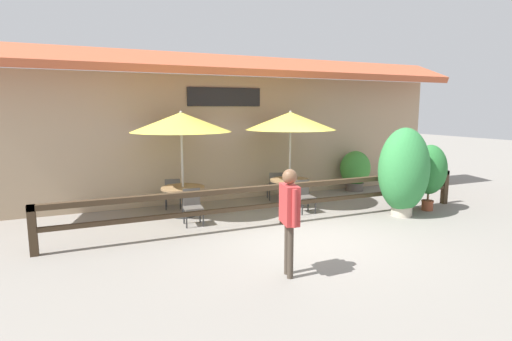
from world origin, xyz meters
name	(u,v)px	position (x,y,z in m)	size (l,w,h in m)	color
ground_plane	(307,237)	(0.00, 0.00, 0.00)	(60.00, 60.00, 0.00)	gray
building_facade	(237,126)	(0.00, 4.10, 2.17)	(14.28, 1.49, 4.23)	tan
patio_railing	(284,195)	(0.00, 1.05, 0.70)	(10.40, 0.14, 0.95)	#3D2D1E
patio_umbrella_near	(181,122)	(-1.98, 2.69, 2.34)	(2.45, 2.45, 2.62)	#B7B2A8
dining_table_near	(183,193)	(-1.98, 2.69, 0.60)	(1.08, 1.08, 0.74)	olive
chair_near_streetside	(193,205)	(-1.95, 1.86, 0.46)	(0.45, 0.45, 0.83)	#514C47
chair_near_wallside	(173,192)	(-2.06, 3.52, 0.46)	(0.50, 0.50, 0.83)	#514C47
patio_umbrella_middle	(290,121)	(0.98, 2.60, 2.34)	(2.45, 2.45, 2.62)	#B7B2A8
dining_table_middle	(290,184)	(0.98, 2.60, 0.60)	(1.08, 1.08, 0.74)	olive
chair_middle_streetside	(304,195)	(0.99, 1.80, 0.46)	(0.43, 0.43, 0.83)	#514C47
chair_middle_wallside	(275,184)	(0.94, 3.40, 0.46)	(0.51, 0.51, 0.83)	#514C47
potted_plant_tall_tropical	(404,171)	(3.05, 0.51, 1.14)	(1.28, 1.15, 2.21)	#B7AD99
potted_plant_small_flowering	(430,170)	(4.10, 0.67, 1.07)	(0.91, 0.82, 1.74)	#9E4C33
potted_plant_entrance_palm	(355,170)	(3.93, 3.55, 0.70)	(1.01, 0.91, 1.31)	#564C47
pedestrian	(289,208)	(-1.29, -1.60, 1.12)	(0.30, 0.60, 1.74)	#42382D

